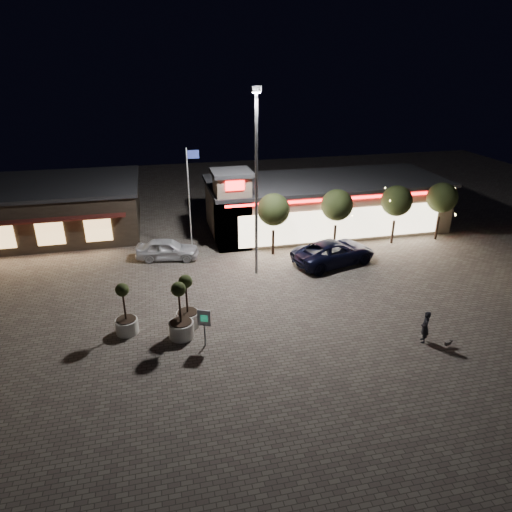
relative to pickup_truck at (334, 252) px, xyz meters
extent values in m
plane|color=#6C6257|center=(-7.92, -8.39, -0.87)|extent=(90.00, 90.00, 0.00)
cube|color=gray|center=(2.08, 7.61, 1.13)|extent=(20.00, 8.00, 4.00)
cube|color=#262628|center=(2.08, 7.61, 3.28)|extent=(20.40, 8.40, 0.30)
cube|color=#F6E2B8|center=(2.08, 3.56, 0.73)|extent=(17.00, 0.12, 2.60)
cube|color=#FF1415|center=(2.08, 3.53, 2.88)|extent=(19.00, 0.10, 0.18)
cube|color=gray|center=(-6.62, 4.91, 2.03)|extent=(2.60, 2.60, 5.80)
cube|color=#262628|center=(-6.62, 4.91, 5.08)|extent=(3.00, 3.00, 0.30)
cube|color=#FF1415|center=(-6.62, 3.56, 4.43)|extent=(1.40, 0.10, 0.70)
cube|color=#382D23|center=(-21.92, 11.61, 1.13)|extent=(16.00, 10.00, 4.00)
cube|color=#262628|center=(-21.92, 11.61, 3.28)|extent=(16.40, 10.40, 0.30)
cube|color=#591E19|center=(-21.92, 6.21, 1.93)|extent=(14.40, 0.80, 0.15)
cube|color=#FFC372|center=(-23.92, 6.56, 0.73)|extent=(2.00, 0.12, 1.80)
cube|color=#FFC372|center=(-20.42, 6.56, 0.73)|extent=(2.00, 0.12, 1.80)
cube|color=#FFC372|center=(-16.92, 6.56, 0.73)|extent=(2.00, 0.12, 1.80)
cylinder|color=gray|center=(-5.92, -0.39, 5.13)|extent=(0.20, 0.20, 12.00)
cube|color=gray|center=(-5.92, -0.39, 11.33)|extent=(0.60, 0.40, 0.35)
cube|color=white|center=(-5.92, -0.39, 11.13)|extent=(0.45, 0.30, 0.08)
cylinder|color=white|center=(-9.92, 4.61, 3.13)|extent=(0.10, 0.10, 8.00)
cube|color=navy|center=(-9.47, 4.61, 6.63)|extent=(0.90, 0.04, 0.60)
cylinder|color=#332319|center=(-3.92, 2.61, 0.09)|extent=(0.20, 0.20, 1.92)
sphere|color=#2D3819|center=(-3.92, 2.61, 2.70)|extent=(2.42, 2.42, 2.42)
cylinder|color=#332319|center=(1.08, 2.61, 0.09)|extent=(0.20, 0.20, 1.92)
sphere|color=#2D3819|center=(1.08, 2.61, 2.70)|extent=(2.42, 2.42, 2.42)
cylinder|color=#332319|center=(6.08, 2.61, 0.09)|extent=(0.20, 0.20, 1.92)
sphere|color=#2D3819|center=(6.08, 2.61, 2.70)|extent=(2.42, 2.42, 2.42)
cylinder|color=#332319|center=(10.08, 2.61, 0.09)|extent=(0.20, 0.20, 1.92)
sphere|color=#2D3819|center=(10.08, 2.61, 2.70)|extent=(2.42, 2.42, 2.42)
imported|color=black|center=(0.00, 0.00, 0.00)|extent=(6.81, 4.41, 1.74)
imported|color=silver|center=(-11.84, 3.50, -0.09)|extent=(4.88, 2.71, 1.57)
imported|color=black|center=(0.88, -10.55, 0.03)|extent=(0.65, 0.77, 1.80)
cube|color=#59514C|center=(1.87, -11.29, -0.64)|extent=(0.40, 0.25, 0.19)
sphere|color=#59514C|center=(2.07, -11.23, -0.56)|extent=(0.17, 0.17, 0.17)
cylinder|color=silver|center=(-14.53, -6.14, -0.46)|extent=(1.23, 1.23, 0.82)
cylinder|color=black|center=(-14.53, -6.14, -0.03)|extent=(1.07, 1.07, 0.06)
cylinder|color=#332319|center=(-14.53, -6.14, 0.92)|extent=(0.10, 0.10, 1.84)
sphere|color=#2D3819|center=(-14.53, -6.14, 1.79)|extent=(0.72, 0.72, 0.72)
cylinder|color=silver|center=(-11.64, -7.21, -0.42)|extent=(1.34, 1.34, 0.90)
cylinder|color=black|center=(-11.64, -7.21, 0.05)|extent=(1.16, 1.16, 0.07)
cylinder|color=#332319|center=(-11.64, -7.21, 1.09)|extent=(0.11, 0.11, 2.01)
sphere|color=#2D3819|center=(-11.64, -7.21, 2.04)|extent=(0.78, 0.78, 0.78)
cylinder|color=silver|center=(-11.19, -6.19, -0.44)|extent=(1.29, 1.29, 0.86)
cylinder|color=black|center=(-11.19, -6.19, 0.01)|extent=(1.12, 1.12, 0.06)
cylinder|color=#332319|center=(-11.19, -6.19, 1.02)|extent=(0.11, 0.11, 1.94)
sphere|color=#2D3819|center=(-11.19, -6.19, 1.93)|extent=(0.76, 0.76, 0.76)
cylinder|color=gray|center=(-10.49, -8.29, -0.23)|extent=(0.09, 0.09, 1.28)
cube|color=white|center=(-10.49, -8.29, 0.79)|extent=(0.66, 0.34, 0.91)
cube|color=#1CAB71|center=(-10.49, -8.33, 0.79)|extent=(0.35, 0.17, 0.37)
camera|label=1|loc=(-12.38, -28.51, 13.12)|focal=32.00mm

